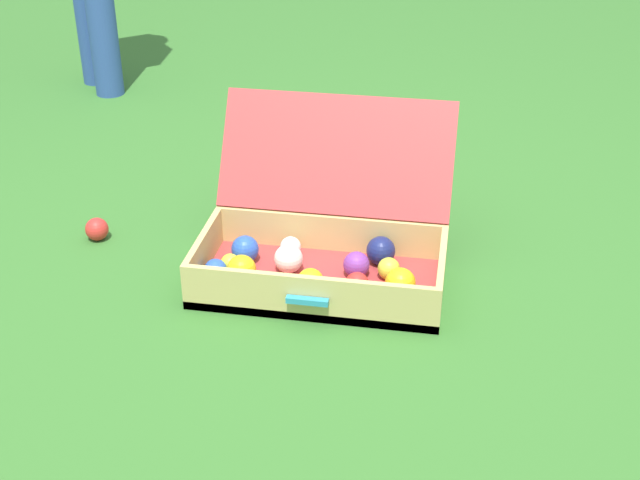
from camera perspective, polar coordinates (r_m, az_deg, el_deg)
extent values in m
plane|color=#336B28|center=(2.40, -1.98, -3.26)|extent=(16.00, 16.00, 0.00)
cube|color=#B23838|center=(2.41, 0.00, -2.80)|extent=(0.68, 0.35, 0.03)
cube|color=tan|center=(2.45, -7.63, -1.00)|extent=(0.02, 0.35, 0.13)
cube|color=tan|center=(2.35, 7.95, -2.40)|extent=(0.02, 0.35, 0.13)
cube|color=tan|center=(2.24, -0.74, -3.88)|extent=(0.64, 0.02, 0.13)
cube|color=tan|center=(2.52, 0.66, 0.24)|extent=(0.64, 0.02, 0.13)
cube|color=#B23838|center=(2.52, 1.09, 5.64)|extent=(0.68, 0.21, 0.30)
cube|color=teal|center=(2.22, -0.84, -4.02)|extent=(0.11, 0.02, 0.02)
sphere|color=#CCDB38|center=(2.40, 4.54, -1.88)|extent=(0.06, 0.06, 0.06)
sphere|color=yellow|center=(2.38, -5.18, -1.93)|extent=(0.08, 0.08, 0.08)
sphere|color=yellow|center=(2.31, 5.30, -2.83)|extent=(0.08, 0.08, 0.08)
sphere|color=blue|center=(2.47, -4.96, -0.61)|extent=(0.08, 0.08, 0.08)
sphere|color=red|center=(2.31, -2.18, -3.21)|extent=(0.06, 0.06, 0.06)
sphere|color=#D1B784|center=(2.34, -6.20, -2.89)|extent=(0.05, 0.05, 0.05)
sphere|color=white|center=(2.49, -1.95, -0.46)|extent=(0.06, 0.06, 0.06)
sphere|color=purple|center=(2.40, 2.41, -1.63)|extent=(0.07, 0.07, 0.07)
sphere|color=blue|center=(2.40, -6.89, -1.98)|extent=(0.06, 0.06, 0.06)
sphere|color=red|center=(2.32, 2.45, -2.90)|extent=(0.06, 0.06, 0.06)
sphere|color=yellow|center=(2.26, 5.24, -4.04)|extent=(0.06, 0.06, 0.06)
sphere|color=navy|center=(2.46, 4.02, -0.71)|extent=(0.08, 0.08, 0.08)
sphere|color=yellow|center=(2.32, -0.64, -2.76)|extent=(0.07, 0.07, 0.07)
sphere|color=white|center=(2.42, -2.09, -1.23)|extent=(0.08, 0.08, 0.08)
sphere|color=#CCDB38|center=(2.43, -5.92, -1.54)|extent=(0.06, 0.06, 0.06)
sphere|color=red|center=(2.71, -14.46, 0.70)|extent=(0.07, 0.07, 0.07)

